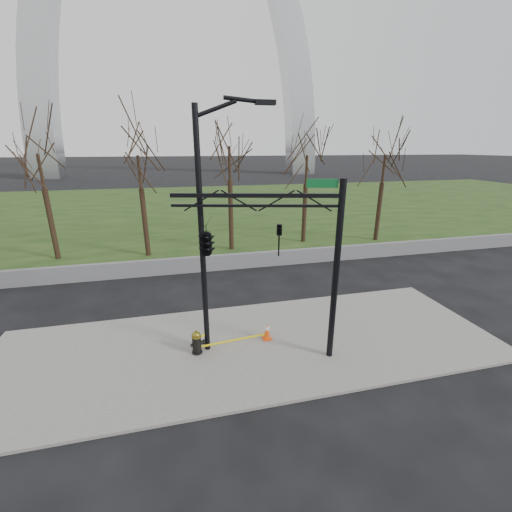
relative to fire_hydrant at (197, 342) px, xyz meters
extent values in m
plane|color=black|center=(1.89, 0.09, -0.50)|extent=(500.00, 500.00, 0.00)
cube|color=slate|center=(1.89, 0.09, -0.45)|extent=(18.00, 6.00, 0.10)
cube|color=#1A3413|center=(1.89, 30.09, -0.47)|extent=(120.00, 40.00, 0.06)
cube|color=#59595B|center=(1.89, 8.09, -0.05)|extent=(60.00, 0.30, 0.90)
cylinder|color=black|center=(-0.01, 0.00, -0.37)|extent=(0.36, 0.36, 0.06)
cylinder|color=black|center=(-0.01, 0.00, -0.09)|extent=(0.27, 0.27, 0.63)
cylinder|color=black|center=(0.21, 0.03, -0.04)|extent=(0.23, 0.19, 0.17)
cylinder|color=black|center=(-0.17, -0.02, -0.07)|extent=(0.12, 0.12, 0.10)
cylinder|color=olive|center=(-0.01, 0.00, 0.24)|extent=(0.31, 0.31, 0.06)
ellipsoid|color=olive|center=(-0.01, 0.00, 0.31)|extent=(0.29, 0.29, 0.22)
cylinder|color=olive|center=(-0.01, 0.00, 0.43)|extent=(0.06, 0.06, 0.08)
cube|color=#FA4C0D|center=(2.55, 0.28, -0.39)|extent=(0.34, 0.34, 0.04)
cone|color=#FA4C0D|center=(2.55, 0.28, -0.08)|extent=(0.25, 0.25, 0.58)
cylinder|color=white|center=(2.55, 0.28, 0.03)|extent=(0.19, 0.19, 0.09)
cylinder|color=black|center=(0.36, 0.17, 3.50)|extent=(0.18, 0.18, 8.00)
cylinder|color=black|center=(0.91, 0.14, 7.35)|extent=(1.27, 0.18, 0.56)
cylinder|color=black|center=(1.76, 0.10, 7.60)|extent=(1.21, 0.18, 0.22)
cube|color=black|center=(2.36, 0.07, 7.55)|extent=(0.61, 0.25, 0.14)
cylinder|color=black|center=(4.36, -1.17, 2.50)|extent=(0.20, 0.20, 6.00)
cube|color=black|center=(1.94, -0.55, 5.00)|extent=(4.87, 1.36, 0.12)
cube|color=black|center=(1.94, -0.55, 4.70)|extent=(4.86, 1.32, 0.08)
cube|color=#0C5926|center=(3.78, -1.02, 5.35)|extent=(0.88, 0.26, 0.25)
imported|color=black|center=(2.61, -0.72, 3.65)|extent=(0.21, 0.23, 1.00)
imported|color=black|center=(0.48, -0.18, 3.65)|extent=(1.13, 2.54, 1.00)
cube|color=yellow|center=(0.17, 0.08, 0.17)|extent=(0.38, 0.17, 0.08)
cube|color=yellow|center=(1.27, 0.14, -0.19)|extent=(2.56, 0.29, 0.08)
camera|label=1|loc=(-0.29, -9.91, 6.35)|focal=23.09mm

